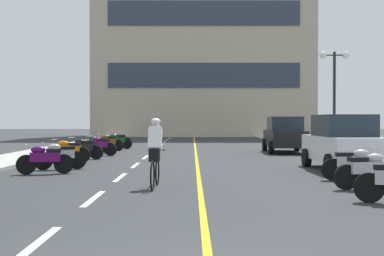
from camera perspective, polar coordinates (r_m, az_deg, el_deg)
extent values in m
plane|color=#2D3033|center=(25.84, 0.06, -2.77)|extent=(140.00, 140.00, 0.00)
cube|color=#A8A8A3|center=(29.73, -13.95, -2.20)|extent=(2.40, 72.00, 0.12)
cube|color=#A8A8A3|center=(29.70, 14.12, -2.21)|extent=(2.40, 72.00, 0.12)
cube|color=silver|center=(7.28, -16.63, -12.17)|extent=(0.14, 2.20, 0.01)
cube|color=silver|center=(11.10, -10.59, -7.63)|extent=(0.14, 2.20, 0.01)
cube|color=silver|center=(15.02, -7.72, -5.40)|extent=(0.14, 2.20, 0.01)
cube|color=silver|center=(18.97, -6.05, -4.09)|extent=(0.14, 2.20, 0.01)
cube|color=silver|center=(22.94, -4.96, -3.23)|extent=(0.14, 2.20, 0.01)
cube|color=silver|center=(26.91, -4.20, -2.62)|extent=(0.14, 2.20, 0.01)
cube|color=silver|center=(30.90, -3.63, -2.17)|extent=(0.14, 2.20, 0.01)
cube|color=silver|center=(34.89, -3.19, -1.82)|extent=(0.14, 2.20, 0.01)
cube|color=silver|center=(38.87, -2.84, -1.55)|extent=(0.14, 2.20, 0.01)
cube|color=silver|center=(42.87, -2.56, -1.32)|extent=(0.14, 2.20, 0.01)
cube|color=silver|center=(46.86, -2.32, -1.13)|extent=(0.14, 2.20, 0.01)
cube|color=silver|center=(50.85, -2.13, -0.98)|extent=(0.14, 2.20, 0.01)
cube|color=gold|center=(28.83, 0.57, -2.39)|extent=(0.12, 66.00, 0.01)
cube|color=#BCAD93|center=(54.85, 1.40, 9.58)|extent=(21.99, 8.84, 19.89)
cube|color=#2D3847|center=(49.94, 1.51, 5.84)|extent=(18.47, 0.10, 2.39)
cube|color=#2D3847|center=(50.80, 1.51, 12.56)|extent=(18.47, 0.10, 2.39)
cylinder|color=black|center=(26.33, 15.61, 2.83)|extent=(0.14, 0.14, 4.87)
cylinder|color=black|center=(26.51, 15.63, 7.77)|extent=(1.10, 0.08, 0.08)
sphere|color=white|center=(26.37, 14.47, 7.81)|extent=(0.36, 0.36, 0.36)
sphere|color=white|center=(26.66, 16.78, 7.72)|extent=(0.36, 0.36, 0.36)
cylinder|color=black|center=(18.68, 12.70, -3.21)|extent=(0.24, 0.65, 0.64)
cylinder|color=black|center=(19.17, 17.64, -3.12)|extent=(0.24, 0.65, 0.64)
cylinder|color=black|center=(15.99, 15.14, -3.90)|extent=(0.24, 0.65, 0.64)
cube|color=silver|center=(17.55, 16.51, -2.17)|extent=(1.81, 4.24, 0.80)
cube|color=#1E2833|center=(17.53, 16.52, 0.27)|extent=(1.62, 2.24, 0.70)
cylinder|color=black|center=(27.97, 8.21, -1.85)|extent=(0.24, 0.65, 0.64)
cylinder|color=black|center=(28.21, 11.65, -1.83)|extent=(0.24, 0.65, 0.64)
cylinder|color=black|center=(25.19, 8.92, -2.15)|extent=(0.24, 0.65, 0.64)
cylinder|color=black|center=(25.46, 12.72, -2.13)|extent=(0.24, 0.65, 0.64)
cube|color=black|center=(26.68, 10.37, -1.12)|extent=(1.82, 4.25, 0.80)
cube|color=#1E2833|center=(26.66, 10.37, 0.49)|extent=(1.62, 2.24, 0.70)
cylinder|color=black|center=(10.90, 19.13, -6.25)|extent=(0.61, 0.25, 0.60)
cylinder|color=black|center=(12.71, 16.81, -5.22)|extent=(0.61, 0.22, 0.60)
cube|color=#B2B2B7|center=(12.96, 18.97, -4.14)|extent=(0.94, 0.45, 0.28)
ellipsoid|color=#B2B2B7|center=(13.04, 19.73, -3.14)|extent=(0.48, 0.32, 0.22)
cube|color=black|center=(12.82, 18.00, -3.29)|extent=(0.48, 0.32, 0.10)
cylinder|color=black|center=(14.79, 19.65, -4.38)|extent=(0.61, 0.15, 0.60)
cylinder|color=black|center=(14.56, 15.43, -4.45)|extent=(0.61, 0.15, 0.60)
cube|color=#B2B2B7|center=(14.64, 17.56, -3.56)|extent=(0.92, 0.36, 0.28)
ellipsoid|color=#B2B2B7|center=(14.67, 18.33, -2.70)|extent=(0.46, 0.28, 0.22)
cube|color=black|center=(14.58, 16.60, -2.79)|extent=(0.46, 0.28, 0.10)
cylinder|color=silver|center=(14.75, 19.66, -2.06)|extent=(0.08, 0.60, 0.03)
cylinder|color=black|center=(16.39, -17.62, -3.86)|extent=(0.61, 0.25, 0.60)
cylinder|color=black|center=(16.37, -13.76, -3.85)|extent=(0.61, 0.25, 0.60)
cube|color=#590C59|center=(16.36, -15.69, -3.09)|extent=(0.94, 0.50, 0.28)
ellipsoid|color=#590C59|center=(16.35, -16.40, -2.33)|extent=(0.49, 0.35, 0.22)
cube|color=black|center=(16.34, -14.82, -2.39)|extent=(0.49, 0.35, 0.10)
cylinder|color=silver|center=(16.35, -17.63, -1.77)|extent=(0.19, 0.59, 0.03)
cylinder|color=black|center=(17.68, -15.89, -3.51)|extent=(0.60, 0.30, 0.60)
cylinder|color=black|center=(17.78, -12.35, -3.48)|extent=(0.60, 0.30, 0.60)
cube|color=#B2B2B7|center=(17.71, -14.12, -2.79)|extent=(0.94, 0.57, 0.28)
ellipsoid|color=#B2B2B7|center=(17.68, -14.77, -2.08)|extent=(0.50, 0.37, 0.22)
cube|color=black|center=(17.72, -13.32, -2.13)|extent=(0.50, 0.37, 0.10)
cylinder|color=silver|center=(17.64, -15.90, -1.57)|extent=(0.23, 0.58, 0.03)
cylinder|color=black|center=(20.63, -14.73, -2.89)|extent=(0.60, 0.13, 0.60)
cylinder|color=black|center=(20.31, -11.77, -2.93)|extent=(0.60, 0.13, 0.60)
cube|color=orange|center=(20.45, -13.27, -2.30)|extent=(0.91, 0.33, 0.28)
ellipsoid|color=orange|center=(20.50, -13.80, -1.67)|extent=(0.45, 0.26, 0.22)
cube|color=black|center=(20.37, -12.59, -1.74)|extent=(0.45, 0.26, 0.10)
cylinder|color=silver|center=(20.60, -14.74, -1.22)|extent=(0.06, 0.60, 0.03)
cylinder|color=black|center=(22.45, -12.91, -2.58)|extent=(0.61, 0.23, 0.60)
cylinder|color=black|center=(22.00, -10.32, -2.64)|extent=(0.61, 0.23, 0.60)
cube|color=black|center=(22.21, -11.63, -2.04)|extent=(0.94, 0.47, 0.28)
ellipsoid|color=black|center=(22.28, -12.10, -1.47)|extent=(0.48, 0.33, 0.22)
cube|color=black|center=(22.09, -11.04, -1.54)|extent=(0.48, 0.33, 0.10)
cylinder|color=silver|center=(22.42, -12.91, -1.05)|extent=(0.16, 0.59, 0.03)
cylinder|color=black|center=(24.57, -11.04, -2.27)|extent=(0.60, 0.28, 0.60)
cylinder|color=black|center=(24.05, -8.76, -2.34)|extent=(0.60, 0.28, 0.60)
cube|color=#590C59|center=(24.29, -9.92, -1.79)|extent=(0.94, 0.55, 0.28)
ellipsoid|color=#590C59|center=(24.38, -10.33, -1.26)|extent=(0.49, 0.37, 0.22)
cube|color=black|center=(24.17, -9.40, -1.33)|extent=(0.49, 0.37, 0.10)
cylinder|color=silver|center=(24.55, -11.05, -0.88)|extent=(0.22, 0.58, 0.03)
cylinder|color=black|center=(26.17, -11.41, -2.08)|extent=(0.61, 0.19, 0.60)
cylinder|color=black|center=(25.82, -9.12, -2.12)|extent=(0.61, 0.19, 0.60)
cube|color=#0C4C19|center=(25.98, -10.27, -1.62)|extent=(0.93, 0.41, 0.28)
ellipsoid|color=#0C4C19|center=(26.04, -10.69, -1.13)|extent=(0.47, 0.30, 0.22)
cube|color=black|center=(25.89, -9.75, -1.18)|extent=(0.47, 0.30, 0.10)
cylinder|color=silver|center=(26.15, -11.42, -0.77)|extent=(0.12, 0.60, 0.03)
cylinder|color=black|center=(28.28, -10.05, -1.86)|extent=(0.61, 0.20, 0.60)
cylinder|color=black|center=(27.92, -7.93, -1.89)|extent=(0.61, 0.20, 0.60)
cube|color=brown|center=(28.09, -9.00, -1.43)|extent=(0.94, 0.43, 0.28)
ellipsoid|color=brown|center=(28.15, -9.38, -0.98)|extent=(0.48, 0.31, 0.22)
cube|color=black|center=(28.00, -8.51, -1.02)|extent=(0.48, 0.31, 0.10)
cylinder|color=silver|center=(28.26, -10.05, -0.65)|extent=(0.14, 0.60, 0.03)
cylinder|color=black|center=(29.57, -9.11, -1.74)|extent=(0.60, 0.26, 0.60)
cylinder|color=black|center=(29.72, -7.00, -1.72)|extent=(0.60, 0.26, 0.60)
cube|color=#0C4C19|center=(29.63, -8.06, -1.31)|extent=(0.94, 0.52, 0.28)
ellipsoid|color=#0C4C19|center=(29.60, -8.44, -0.88)|extent=(0.49, 0.35, 0.22)
cube|color=black|center=(29.66, -7.58, -0.92)|extent=(0.49, 0.35, 0.10)
cylinder|color=silver|center=(29.55, -9.11, -0.58)|extent=(0.19, 0.59, 0.03)
cylinder|color=black|center=(31.72, -9.04, -1.56)|extent=(0.60, 0.11, 0.60)
cylinder|color=black|center=(31.58, -7.06, -1.57)|extent=(0.60, 0.11, 0.60)
cube|color=#590C59|center=(31.64, -8.05, -1.17)|extent=(0.90, 0.29, 0.28)
ellipsoid|color=#590C59|center=(31.66, -8.41, -0.77)|extent=(0.44, 0.25, 0.22)
cube|color=black|center=(31.60, -7.60, -0.81)|extent=(0.44, 0.25, 0.10)
cylinder|color=silver|center=(31.70, -9.04, -0.48)|extent=(0.04, 0.60, 0.03)
torus|color=black|center=(13.17, -3.65, -4.80)|extent=(0.07, 0.72, 0.72)
torus|color=black|center=(12.13, -4.18, -5.29)|extent=(0.07, 0.72, 0.72)
cylinder|color=black|center=(12.59, -3.92, -3.69)|extent=(0.08, 0.95, 0.04)
cube|color=black|center=(12.43, -4.00, -2.73)|extent=(0.11, 0.20, 0.06)
cylinder|color=black|center=(13.02, -3.70, -2.44)|extent=(0.42, 0.05, 0.03)
cube|color=black|center=(12.48, -3.97, -3.04)|extent=(0.25, 0.37, 0.28)
cube|color=white|center=(12.61, -3.90, -1.18)|extent=(0.34, 0.47, 0.61)
sphere|color=beige|center=(12.73, -3.83, 0.41)|extent=(0.20, 0.20, 0.20)
ellipsoid|color=white|center=(12.73, -3.83, 0.73)|extent=(0.24, 0.26, 0.16)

